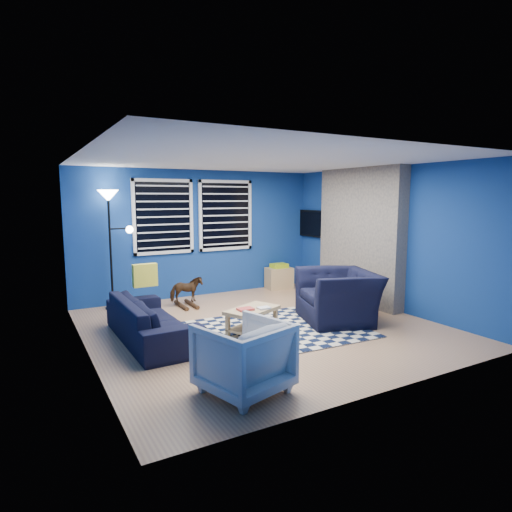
{
  "coord_description": "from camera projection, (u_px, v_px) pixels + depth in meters",
  "views": [
    {
      "loc": [
        -3.19,
        -5.45,
        1.97
      ],
      "look_at": [
        0.04,
        0.3,
        1.06
      ],
      "focal_mm": 30.0,
      "sensor_mm": 36.0,
      "label": 1
    }
  ],
  "objects": [
    {
      "name": "floor",
      "position": [
        263.0,
        327.0,
        6.52
      ],
      "size": [
        5.0,
        5.0,
        0.0
      ],
      "primitive_type": "plane",
      "color": "tan",
      "rests_on": "ground"
    },
    {
      "name": "ceiling",
      "position": [
        264.0,
        160.0,
        6.18
      ],
      "size": [
        5.0,
        5.0,
        0.0
      ],
      "primitive_type": "plane",
      "rotation": [
        3.14,
        0.0,
        0.0
      ],
      "color": "white",
      "rests_on": "wall_back"
    },
    {
      "name": "wall_back",
      "position": [
        200.0,
        233.0,
        8.51
      ],
      "size": [
        5.0,
        0.0,
        5.0
      ],
      "primitive_type": "plane",
      "rotation": [
        1.57,
        0.0,
        0.0
      ],
      "color": "navy",
      "rests_on": "floor"
    },
    {
      "name": "wall_left",
      "position": [
        84.0,
        257.0,
        5.14
      ],
      "size": [
        0.0,
        5.0,
        5.0
      ],
      "primitive_type": "plane",
      "rotation": [
        1.57,
        0.0,
        1.57
      ],
      "color": "navy",
      "rests_on": "floor"
    },
    {
      "name": "wall_right",
      "position": [
        385.0,
        238.0,
        7.57
      ],
      "size": [
        0.0,
        5.0,
        5.0
      ],
      "primitive_type": "plane",
      "rotation": [
        1.57,
        0.0,
        -1.57
      ],
      "color": "navy",
      "rests_on": "floor"
    },
    {
      "name": "fireplace",
      "position": [
        359.0,
        239.0,
        7.94
      ],
      "size": [
        0.65,
        2.0,
        2.5
      ],
      "color": "gray",
      "rests_on": "floor"
    },
    {
      "name": "window_left",
      "position": [
        164.0,
        217.0,
        8.07
      ],
      "size": [
        1.17,
        0.06,
        1.42
      ],
      "color": "black",
      "rests_on": "wall_back"
    },
    {
      "name": "window_right",
      "position": [
        226.0,
        215.0,
        8.7
      ],
      "size": [
        1.17,
        0.06,
        1.42
      ],
      "color": "black",
      "rests_on": "wall_back"
    },
    {
      "name": "tv",
      "position": [
        314.0,
        224.0,
        9.25
      ],
      "size": [
        0.07,
        1.0,
        0.58
      ],
      "color": "black",
      "rests_on": "wall_right"
    },
    {
      "name": "rug",
      "position": [
        275.0,
        330.0,
        6.38
      ],
      "size": [
        2.6,
        2.13,
        0.02
      ],
      "primitive_type": "cube",
      "rotation": [
        0.0,
        0.0,
        -0.05
      ],
      "color": "black",
      "rests_on": "floor"
    },
    {
      "name": "sofa",
      "position": [
        151.0,
        319.0,
        5.89
      ],
      "size": [
        2.04,
        0.83,
        0.59
      ],
      "primitive_type": "imported",
      "rotation": [
        0.0,
        0.0,
        1.59
      ],
      "color": "black",
      "rests_on": "floor"
    },
    {
      "name": "armchair_big",
      "position": [
        338.0,
        296.0,
        6.8
      ],
      "size": [
        1.52,
        1.42,
        0.81
      ],
      "primitive_type": "imported",
      "rotation": [
        0.0,
        0.0,
        -1.89
      ],
      "color": "black",
      "rests_on": "floor"
    },
    {
      "name": "armchair_bent",
      "position": [
        243.0,
        357.0,
        4.3
      ],
      "size": [
        0.97,
        0.99,
        0.74
      ],
      "primitive_type": "imported",
      "rotation": [
        0.0,
        0.0,
        3.41
      ],
      "color": "gray",
      "rests_on": "floor"
    },
    {
      "name": "rocking_horse",
      "position": [
        186.0,
        290.0,
        7.7
      ],
      "size": [
        0.34,
        0.6,
        0.48
      ],
      "primitive_type": "imported",
      "rotation": [
        0.0,
        0.0,
        1.42
      ],
      "color": "#4D2D18",
      "rests_on": "floor"
    },
    {
      "name": "coffee_table",
      "position": [
        252.0,
        315.0,
        6.16
      ],
      "size": [
        0.91,
        0.74,
        0.4
      ],
      "rotation": [
        0.0,
        0.0,
        0.42
      ],
      "color": "tan",
      "rests_on": "rug"
    },
    {
      "name": "cabinet",
      "position": [
        279.0,
        277.0,
        9.26
      ],
      "size": [
        0.58,
        0.42,
        0.54
      ],
      "rotation": [
        0.0,
        0.0,
        -0.11
      ],
      "color": "tan",
      "rests_on": "floor"
    },
    {
      "name": "floor_lamp",
      "position": [
        110.0,
        212.0,
        7.38
      ],
      "size": [
        0.57,
        0.35,
        2.09
      ],
      "color": "black",
      "rests_on": "floor"
    },
    {
      "name": "throw_pillow",
      "position": [
        145.0,
        275.0,
        6.61
      ],
      "size": [
        0.38,
        0.12,
        0.35
      ],
      "primitive_type": "cube",
      "rotation": [
        0.0,
        0.0,
        0.03
      ],
      "color": "yellow",
      "rests_on": "sofa"
    }
  ]
}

